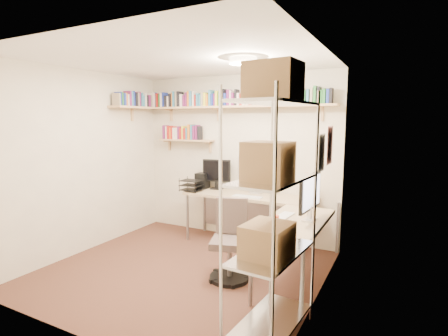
% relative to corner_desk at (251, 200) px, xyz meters
% --- Properties ---
extents(ground, '(3.20, 3.20, 0.00)m').
position_rel_corner_desk_xyz_m(ground, '(-0.49, -0.96, -0.74)').
color(ground, '#492C1F').
rests_on(ground, ground).
extents(room_shell, '(3.24, 3.04, 2.52)m').
position_rel_corner_desk_xyz_m(room_shell, '(-0.49, -0.96, 0.81)').
color(room_shell, beige).
rests_on(room_shell, ground).
extents(wall_shelves, '(3.12, 1.09, 0.80)m').
position_rel_corner_desk_xyz_m(wall_shelves, '(-0.92, 0.34, 1.29)').
color(wall_shelves, tan).
rests_on(wall_shelves, ground).
extents(corner_desk, '(2.30, 1.95, 1.30)m').
position_rel_corner_desk_xyz_m(corner_desk, '(0.00, 0.00, 0.00)').
color(corner_desk, tan).
rests_on(corner_desk, ground).
extents(office_chair, '(0.51, 0.52, 0.92)m').
position_rel_corner_desk_xyz_m(office_chair, '(0.11, -0.86, -0.35)').
color(office_chair, black).
rests_on(office_chair, ground).
extents(wire_rack, '(0.51, 0.92, 2.25)m').
position_rel_corner_desk_xyz_m(wire_rack, '(0.93, -1.81, 0.65)').
color(wire_rack, silver).
rests_on(wire_rack, ground).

